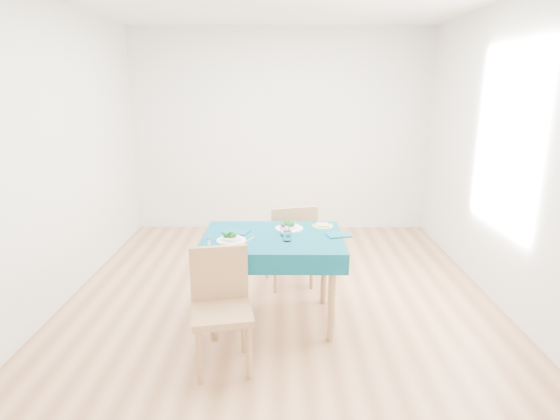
{
  "coord_description": "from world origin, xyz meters",
  "views": [
    {
      "loc": [
        0.02,
        -4.13,
        1.95
      ],
      "look_at": [
        0.0,
        0.0,
        0.85
      ],
      "focal_mm": 30.0,
      "sensor_mm": 36.0,
      "label": 1
    }
  ],
  "objects_px": {
    "table": "(273,279)",
    "chair_near": "(221,301)",
    "bowl_far": "(289,225)",
    "side_plate": "(323,226)",
    "bowl_near": "(231,237)",
    "chair_far": "(289,231)"
  },
  "relations": [
    {
      "from": "chair_far",
      "to": "side_plate",
      "type": "relative_size",
      "value": 6.1
    },
    {
      "from": "chair_near",
      "to": "chair_far",
      "type": "relative_size",
      "value": 0.93
    },
    {
      "from": "chair_far",
      "to": "bowl_far",
      "type": "distance_m",
      "value": 0.63
    },
    {
      "from": "table",
      "to": "bowl_far",
      "type": "xyz_separation_m",
      "value": [
        0.14,
        0.2,
        0.42
      ]
    },
    {
      "from": "bowl_near",
      "to": "side_plate",
      "type": "relative_size",
      "value": 1.28
    },
    {
      "from": "bowl_far",
      "to": "bowl_near",
      "type": "bearing_deg",
      "value": -145.19
    },
    {
      "from": "bowl_far",
      "to": "chair_far",
      "type": "bearing_deg",
      "value": 89.36
    },
    {
      "from": "chair_near",
      "to": "side_plate",
      "type": "relative_size",
      "value": 5.66
    },
    {
      "from": "chair_near",
      "to": "side_plate",
      "type": "bearing_deg",
      "value": 40.49
    },
    {
      "from": "table",
      "to": "chair_near",
      "type": "height_order",
      "value": "chair_near"
    },
    {
      "from": "bowl_near",
      "to": "table",
      "type": "bearing_deg",
      "value": 20.87
    },
    {
      "from": "bowl_near",
      "to": "bowl_far",
      "type": "distance_m",
      "value": 0.57
    },
    {
      "from": "chair_near",
      "to": "bowl_far",
      "type": "xyz_separation_m",
      "value": [
        0.48,
        0.89,
        0.28
      ]
    },
    {
      "from": "table",
      "to": "chair_far",
      "type": "height_order",
      "value": "chair_far"
    },
    {
      "from": "table",
      "to": "side_plate",
      "type": "height_order",
      "value": "side_plate"
    },
    {
      "from": "table",
      "to": "bowl_far",
      "type": "relative_size",
      "value": 4.68
    },
    {
      "from": "table",
      "to": "chair_near",
      "type": "relative_size",
      "value": 1.09
    },
    {
      "from": "table",
      "to": "chair_near",
      "type": "distance_m",
      "value": 0.79
    },
    {
      "from": "bowl_far",
      "to": "side_plate",
      "type": "bearing_deg",
      "value": 13.72
    },
    {
      "from": "table",
      "to": "bowl_far",
      "type": "distance_m",
      "value": 0.48
    },
    {
      "from": "bowl_far",
      "to": "chair_near",
      "type": "bearing_deg",
      "value": -118.32
    },
    {
      "from": "table",
      "to": "side_plate",
      "type": "xyz_separation_m",
      "value": [
        0.43,
        0.27,
        0.38
      ]
    }
  ]
}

